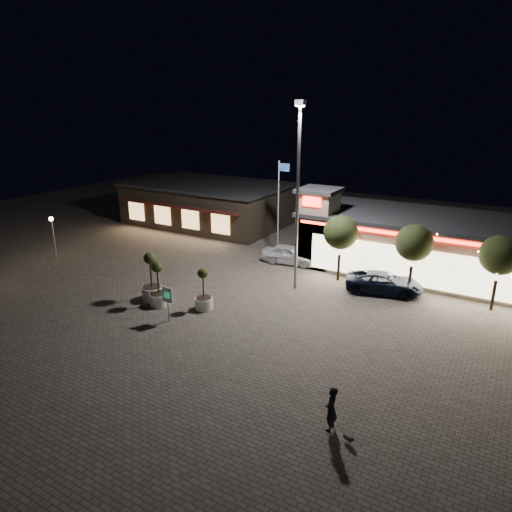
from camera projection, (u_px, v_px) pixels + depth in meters
The scene contains 17 objects.
ground at pixel (202, 328), 25.95m from camera, with size 90.00×90.00×0.00m, color #61574E.
retail_building at pixel (434, 245), 33.64m from camera, with size 20.40×8.40×6.10m.
restaurant_building at pixel (208, 203), 48.34m from camera, with size 16.40×11.00×4.30m.
floodlight_pole at pixel (298, 187), 29.33m from camera, with size 0.60×0.40×12.38m.
flagpole at pixel (279, 202), 36.01m from camera, with size 0.95×0.10×8.00m.
lamp_post_west at pixel (53, 229), 37.08m from camera, with size 0.36×0.36×3.48m.
string_tree_a at pixel (341, 233), 31.91m from camera, with size 2.42×2.42×4.79m.
string_tree_b at pixel (414, 243), 29.52m from camera, with size 2.42×2.42×4.79m.
string_tree_c at pixel (501, 255), 27.12m from camera, with size 2.42×2.42×4.79m.
pickup_truck at pixel (384, 283), 30.62m from camera, with size 2.33×5.06×1.40m, color black.
white_sedan at pixel (290, 254), 36.25m from camera, with size 1.77×4.40×1.50m, color silver.
pedestrian at pixel (331, 409), 17.57m from camera, with size 0.68×0.45×1.88m, color black.
dog at pixel (350, 438), 17.01m from camera, with size 0.46×0.29×0.25m.
planter_left at pixel (152, 285), 29.40m from camera, with size 1.32×1.32×3.24m.
planter_mid at pixel (159, 292), 28.61m from camera, with size 1.19×1.19×2.92m.
planter_right at pixel (204, 296), 28.12m from camera, with size 1.09×1.09×2.68m.
valet_sign at pixel (167, 298), 26.27m from camera, with size 0.71×0.11×2.14m.
Camera 1 is at (14.44, -18.58, 12.08)m, focal length 32.00 mm.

